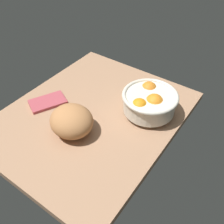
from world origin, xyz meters
The scene contains 4 objects.
ground_plane centered at (0.00, 0.00, -1.50)cm, with size 79.41×64.95×3.00cm, color #A67B5B.
fruit_bowl centered at (14.13, -18.24, 6.06)cm, with size 22.35×22.35×10.68cm.
bread_loaf centered at (-11.68, 0.04, 5.33)cm, with size 16.97×15.58×10.67cm, color #BA7C4A.
napkin_folded centered at (-5.61, 19.94, 0.63)cm, with size 15.00×8.98×1.26cm, color #B04650.
Camera 1 is at (-58.00, -51.20, 71.45)cm, focal length 40.93 mm.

